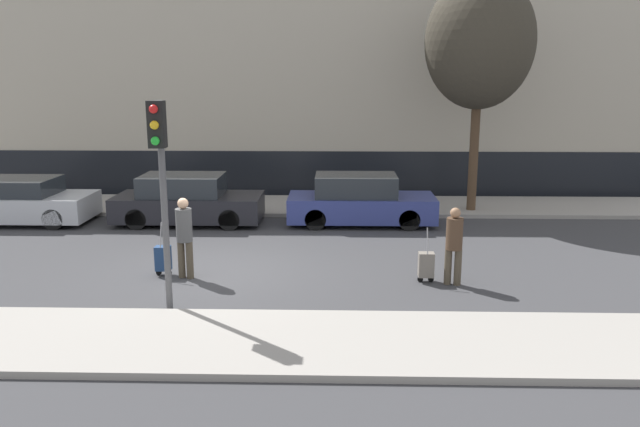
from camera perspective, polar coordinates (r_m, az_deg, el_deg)
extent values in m
plane|color=#38383A|center=(13.98, -9.59, -5.35)|extent=(80.00, 80.00, 0.00)
cube|color=gray|center=(10.54, -13.53, -11.23)|extent=(28.00, 2.50, 0.12)
cube|color=gray|center=(20.66, -5.92, 0.74)|extent=(28.00, 3.00, 0.12)
cube|color=#B7AD99|center=(23.73, -5.09, 14.68)|extent=(28.00, 2.61, 10.34)
cube|color=black|center=(22.66, -5.26, 3.70)|extent=(27.44, 0.06, 1.60)
cube|color=#B7BABF|center=(20.26, -25.39, 0.60)|extent=(3.91, 1.86, 0.70)
cube|color=#23282D|center=(20.23, -25.94, 2.24)|extent=(2.15, 1.64, 0.48)
cylinder|color=black|center=(19.03, -23.20, -0.49)|extent=(0.60, 0.18, 0.60)
cylinder|color=black|center=(20.53, -21.28, 0.56)|extent=(0.60, 0.18, 0.60)
cylinder|color=black|center=(21.59, -27.23, 0.57)|extent=(0.60, 0.18, 0.60)
cube|color=black|center=(18.63, -11.88, 0.61)|extent=(4.24, 1.82, 0.70)
cube|color=#23282D|center=(18.55, -12.47, 2.56)|extent=(2.33, 1.60, 0.59)
cylinder|color=black|center=(17.63, -8.29, -0.57)|extent=(0.60, 0.18, 0.60)
cylinder|color=black|center=(19.20, -7.47, 0.53)|extent=(0.60, 0.18, 0.60)
cylinder|color=black|center=(18.26, -16.45, -0.50)|extent=(0.60, 0.18, 0.60)
cylinder|color=black|center=(19.79, -15.02, 0.56)|extent=(0.60, 0.18, 0.60)
cube|color=navy|center=(18.18, 3.80, 0.56)|extent=(4.24, 1.70, 0.70)
cube|color=#23282D|center=(18.05, 3.29, 2.60)|extent=(2.33, 1.50, 0.61)
cylinder|color=black|center=(17.58, 8.17, -0.60)|extent=(0.60, 0.18, 0.60)
cylinder|color=black|center=(19.06, 7.66, 0.44)|extent=(0.60, 0.18, 0.60)
cylinder|color=black|center=(17.47, -0.42, -0.55)|extent=(0.60, 0.18, 0.60)
cylinder|color=black|center=(18.96, -0.27, 0.49)|extent=(0.60, 0.18, 0.60)
cylinder|color=#4C4233|center=(13.68, -12.55, -4.10)|extent=(0.15, 0.15, 0.81)
cylinder|color=#4C4233|center=(13.59, -11.82, -4.18)|extent=(0.15, 0.15, 0.81)
cylinder|color=#4C4C4C|center=(13.44, -12.34, -1.04)|extent=(0.34, 0.34, 0.71)
sphere|color=tan|center=(13.34, -12.43, 0.91)|extent=(0.23, 0.23, 0.23)
cube|color=navy|center=(13.92, -14.15, -3.99)|extent=(0.32, 0.24, 0.53)
cylinder|color=black|center=(14.04, -14.52, -5.25)|extent=(0.12, 0.03, 0.12)
cylinder|color=black|center=(13.98, -13.64, -5.28)|extent=(0.12, 0.03, 0.12)
cylinder|color=gray|center=(13.71, -14.35, -1.90)|extent=(0.02, 0.19, 0.53)
cylinder|color=#4C4233|center=(13.21, 11.62, -4.77)|extent=(0.15, 0.15, 0.76)
cylinder|color=#4C4233|center=(13.20, 12.48, -4.83)|extent=(0.15, 0.15, 0.76)
cylinder|color=#473323|center=(13.02, 12.19, -1.82)|extent=(0.34, 0.34, 0.66)
sphere|color=#936B4C|center=(12.92, 12.28, 0.06)|extent=(0.21, 0.21, 0.21)
cube|color=slate|center=(13.26, 9.68, -4.63)|extent=(0.32, 0.24, 0.52)
cylinder|color=black|center=(13.34, 9.15, -5.95)|extent=(0.12, 0.03, 0.12)
cylinder|color=black|center=(13.37, 10.10, -5.94)|extent=(0.12, 0.03, 0.12)
cylinder|color=gray|center=(13.04, 9.81, -2.48)|extent=(0.02, 0.19, 0.53)
cylinder|color=#515154|center=(11.47, -14.04, 0.41)|extent=(0.12, 0.12, 3.83)
cube|color=black|center=(11.09, -14.70, 7.89)|extent=(0.28, 0.24, 0.80)
sphere|color=red|center=(10.93, -14.99, 9.21)|extent=(0.15, 0.15, 0.15)
sphere|color=gold|center=(10.95, -14.91, 7.82)|extent=(0.15, 0.15, 0.15)
sphere|color=green|center=(10.97, -14.83, 6.43)|extent=(0.15, 0.15, 0.15)
torus|color=black|center=(20.14, 5.52, 1.66)|extent=(0.72, 0.06, 0.72)
torus|color=black|center=(20.10, 2.53, 1.69)|extent=(0.72, 0.06, 0.72)
cylinder|color=navy|center=(20.08, 4.03, 2.23)|extent=(1.00, 0.05, 0.05)
cylinder|color=navy|center=(20.04, 3.50, 2.80)|extent=(0.04, 0.04, 0.40)
cylinder|color=#4C3826|center=(19.91, 13.88, 5.45)|extent=(0.28, 0.28, 3.62)
ellipsoid|color=#383328|center=(19.80, 14.40, 14.96)|extent=(3.25, 3.25, 3.98)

